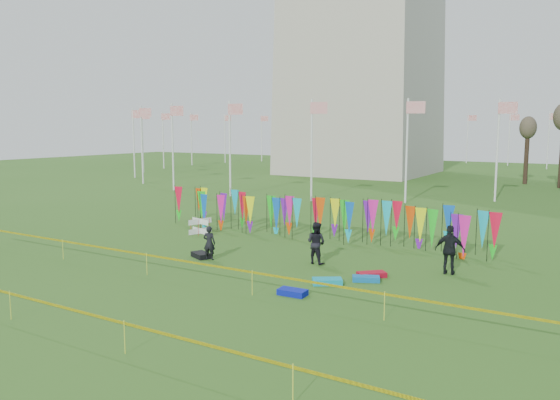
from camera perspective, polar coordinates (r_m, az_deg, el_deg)
The scene contains 14 objects.
ground at distance 22.48m, azimuth -6.70°, elevation -7.43°, with size 160.00×160.00×0.00m, color #2A5518.
flagpole_ring at distance 70.64m, azimuth 8.44°, elevation 6.05°, with size 57.40×56.16×8.00m.
banner_row at distance 28.63m, azimuth 3.52°, elevation -1.60°, with size 18.64×0.64×2.12m.
caution_tape_near at distance 21.05m, azimuth -10.32°, elevation -6.35°, with size 26.00×0.02×0.90m.
caution_tape_far at distance 17.31m, azimuth -23.37°, elevation -9.93°, with size 26.00×0.02×0.90m.
box_kite at distance 30.29m, azimuth -8.34°, elevation -2.72°, with size 0.77×0.77×0.85m.
person_left at distance 24.29m, azimuth -7.40°, elevation -4.47°, with size 0.55×0.40×1.51m, color black.
person_mid at distance 23.45m, azimuth 3.79°, elevation -4.49°, with size 0.88×0.54×1.81m, color black.
person_right at distance 22.71m, azimuth 17.34°, elevation -5.00°, with size 1.16×0.66×1.98m, color black.
kite_bag_turquoise at distance 20.62m, azimuth 4.95°, elevation -8.47°, with size 1.09×0.55×0.22m, color #0B97AF.
kite_bag_blue at distance 19.28m, azimuth 1.32°, elevation -9.61°, with size 0.99×0.52×0.21m, color #0A17AB.
kite_bag_red at distance 21.79m, azimuth 9.56°, elevation -7.69°, with size 1.10×0.51×0.20m, color #A90B1F.
kite_bag_black at distance 24.87m, azimuth -8.25°, elevation -5.72°, with size 0.99×0.57×0.23m, color black.
kite_bag_teal at distance 21.20m, azimuth 8.98°, elevation -8.12°, with size 1.02×0.49×0.20m, color #0C65AE.
Camera 1 is at (13.40, -17.09, 5.81)m, focal length 35.00 mm.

